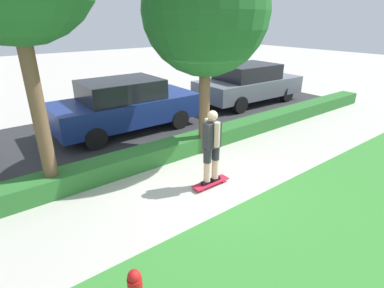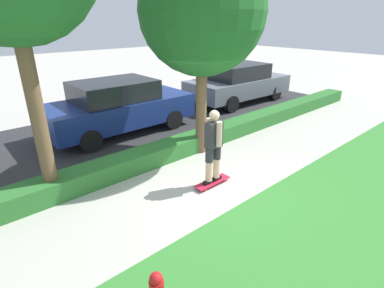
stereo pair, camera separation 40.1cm
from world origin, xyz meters
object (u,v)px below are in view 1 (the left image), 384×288
tree_mid (206,12)px  parked_car_rear (248,83)px  skater_person (212,146)px  skateboard (211,183)px  parked_car_middle (125,105)px

tree_mid → parked_car_rear: size_ratio=1.06×
skater_person → tree_mid: bearing=55.4°
skateboard → parked_car_middle: (0.15, 4.29, 0.76)m
skateboard → parked_car_middle: bearing=88.0°
tree_mid → parked_car_rear: tree_mid is taller
parked_car_middle → parked_car_rear: 5.61m
skater_person → tree_mid: 3.11m
tree_mid → skateboard: bearing=-124.6°
skateboard → tree_mid: tree_mid is taller
skateboard → skater_person: (-0.00, -0.00, 0.86)m
skater_person → parked_car_middle: bearing=88.0°
skater_person → parked_car_middle: size_ratio=0.35×
tree_mid → parked_car_middle: (-0.87, 2.81, -2.64)m
skateboard → tree_mid: (1.02, 1.47, 3.40)m
tree_mid → parked_car_middle: tree_mid is taller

